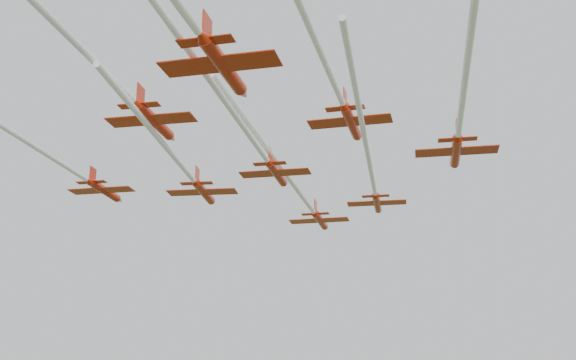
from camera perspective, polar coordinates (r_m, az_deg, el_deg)
The scene contains 8 objects.
jet_lead at distance 97.43m, azimuth 1.06°, elevation -1.19°, with size 22.00×57.07×2.73m.
jet_row2_left at distance 91.15m, azimuth -7.98°, elevation 0.62°, with size 21.29×42.75×2.85m.
jet_row2_right at distance 84.54m, azimuth 6.58°, elevation 0.67°, with size 22.53×52.13×2.37m.
jet_row3_left at distance 77.68m, azimuth -19.91°, elevation 2.85°, with size 24.66×61.50×2.42m.
jet_row3_mid at distance 72.12m, azimuth -3.01°, elevation 3.47°, with size 19.97×49.23×2.45m.
jet_row3_right at distance 73.76m, azimuth 13.39°, elevation 4.32°, with size 17.75×40.84×2.68m.
jet_row4_left at distance 62.93m, azimuth -16.23°, elevation 10.18°, with size 25.35×62.65×2.80m.
jet_row4_right at distance 58.03m, azimuth 2.73°, elevation 9.74°, with size 19.66×54.87×2.45m.
Camera 1 is at (41.60, -69.97, 31.30)m, focal length 45.00 mm.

